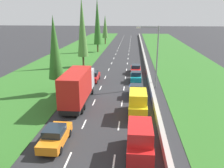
% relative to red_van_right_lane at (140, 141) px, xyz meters
% --- Properties ---
extents(ground_plane, '(300.00, 300.00, 0.00)m').
position_rel_red_van_right_lane_xyz_m(ground_plane, '(-3.64, 44.08, -1.40)').
color(ground_plane, '#28282B').
rests_on(ground_plane, ground).
extents(grass_verge_left, '(14.00, 140.00, 0.04)m').
position_rel_red_van_right_lane_xyz_m(grass_verge_left, '(-16.29, 44.08, -1.38)').
color(grass_verge_left, '#2D6623').
rests_on(grass_verge_left, ground).
extents(grass_verge_right, '(14.00, 140.00, 0.04)m').
position_rel_red_van_right_lane_xyz_m(grass_verge_right, '(10.71, 44.08, -1.38)').
color(grass_verge_right, '#2D6623').
rests_on(grass_verge_right, ground).
extents(median_barrier, '(0.44, 120.00, 0.85)m').
position_rel_red_van_right_lane_xyz_m(median_barrier, '(2.06, 44.08, -0.97)').
color(median_barrier, '#9E9B93').
rests_on(median_barrier, ground).
extents(lane_markings, '(3.64, 116.00, 0.01)m').
position_rel_red_van_right_lane_xyz_m(lane_markings, '(-3.64, 44.08, -1.39)').
color(lane_markings, white).
rests_on(lane_markings, ground).
extents(red_van_right_lane, '(1.96, 4.90, 2.82)m').
position_rel_red_van_right_lane_xyz_m(red_van_right_lane, '(0.00, 0.00, 0.00)').
color(red_van_right_lane, red).
rests_on(red_van_right_lane, ground).
extents(orange_sedan_left_lane, '(1.82, 4.50, 1.64)m').
position_rel_red_van_right_lane_xyz_m(orange_sedan_left_lane, '(-7.00, 1.12, -0.59)').
color(orange_sedan_left_lane, orange).
rests_on(orange_sedan_left_lane, ground).
extents(yellow_van_right_lane, '(1.96, 4.90, 2.82)m').
position_rel_red_van_right_lane_xyz_m(yellow_van_right_lane, '(-0.04, 7.63, 0.00)').
color(yellow_van_right_lane, yellow).
rests_on(yellow_van_right_lane, ground).
extents(blue_hatchback_right_lane, '(1.74, 3.90, 1.72)m').
position_rel_red_van_right_lane_xyz_m(blue_hatchback_right_lane, '(-0.20, 13.70, -0.56)').
color(blue_hatchback_right_lane, '#1E47B7').
rests_on(blue_hatchback_right_lane, ground).
extents(red_box_truck_left_lane, '(2.46, 9.40, 4.18)m').
position_rel_red_van_right_lane_xyz_m(red_box_truck_left_lane, '(-7.24, 10.65, 0.78)').
color(red_box_truck_left_lane, black).
rests_on(red_box_truck_left_lane, ground).
extents(teal_hatchback_right_lane, '(1.74, 3.90, 1.72)m').
position_rel_red_van_right_lane_xyz_m(teal_hatchback_right_lane, '(-0.15, 20.95, -0.56)').
color(teal_hatchback_right_lane, teal).
rests_on(teal_hatchback_right_lane, ground).
extents(red_sedan_left_lane, '(1.82, 4.50, 1.64)m').
position_rel_red_van_right_lane_xyz_m(red_sedan_left_lane, '(-7.08, 20.49, -0.59)').
color(red_sedan_left_lane, red).
rests_on(red_sedan_left_lane, ground).
extents(red_sedan_right_lane, '(1.82, 4.50, 1.64)m').
position_rel_red_van_right_lane_xyz_m(red_sedan_right_lane, '(-0.15, 26.48, -0.59)').
color(red_sedan_right_lane, red).
rests_on(red_sedan_right_lane, ground).
extents(poplar_tree_second, '(2.06, 2.06, 10.51)m').
position_rel_red_van_right_lane_xyz_m(poplar_tree_second, '(-10.95, 14.05, 4.90)').
color(poplar_tree_second, '#4C3823').
rests_on(poplar_tree_second, ground).
extents(poplar_tree_third, '(2.14, 2.14, 13.71)m').
position_rel_red_van_right_lane_xyz_m(poplar_tree_third, '(-10.90, 31.20, 6.51)').
color(poplar_tree_third, '#4C3823').
rests_on(poplar_tree_third, ground).
extents(poplar_tree_fourth, '(2.17, 2.17, 14.81)m').
position_rel_red_van_right_lane_xyz_m(poplar_tree_fourth, '(-10.77, 50.48, 7.06)').
color(poplar_tree_fourth, '#4C3823').
rests_on(poplar_tree_fourth, ground).
extents(poplar_tree_fifth, '(2.05, 2.05, 10.18)m').
position_rel_red_van_right_lane_xyz_m(poplar_tree_fifth, '(-10.80, 68.67, 4.74)').
color(poplar_tree_fifth, '#4C3823').
rests_on(poplar_tree_fifth, ground).
extents(street_light_mast, '(3.20, 0.28, 9.00)m').
position_rel_red_van_right_lane_xyz_m(street_light_mast, '(2.43, 17.86, 3.83)').
color(street_light_mast, gray).
rests_on(street_light_mast, ground).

